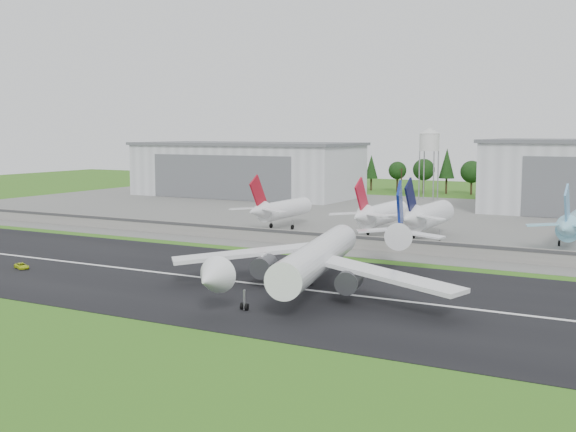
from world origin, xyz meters
The scene contains 15 objects.
ground centered at (0.00, 0.00, 0.00)m, with size 600.00×600.00×0.00m, color #345C15.
runway centered at (0.00, 10.00, 0.05)m, with size 320.00×60.00×0.10m, color black.
runway_centerline centered at (0.00, 10.00, 0.11)m, with size 220.00×1.00×0.02m, color white.
apron centered at (0.00, 120.00, 0.05)m, with size 320.00×150.00×0.10m, color slate.
blast_fence centered at (0.00, 54.99, 1.81)m, with size 240.00×0.61×3.50m.
hangar_west centered at (-80.00, 164.92, 11.63)m, with size 97.00×44.00×23.20m.
water_tower centered at (-5.00, 185.00, 24.55)m, with size 8.40×8.40×29.40m.
utility_poles centered at (0.00, 200.00, 0.00)m, with size 230.00×3.00×12.00m, color black, non-canonical shape.
treeline centered at (0.00, 215.00, 0.00)m, with size 320.00×16.00×22.00m, color black, non-canonical shape.
main_airliner centered at (30.53, 9.58, 4.89)m, with size 55.80×58.75×18.17m.
ground_vehicle centered at (-31.40, -0.26, 0.68)m, with size 1.93×4.18×1.16m, color #C2D819.
parked_jet_red_a centered at (-14.34, 76.51, 5.90)m, with size 7.36×31.29×16.38m.
parked_jet_red_b centered at (15.80, 76.56, 6.13)m, with size 7.36×31.29×16.64m.
parked_jet_navy centered at (28.59, 76.59, 6.41)m, with size 7.36×31.29×16.94m.
parked_jet_skyblue centered at (63.83, 81.54, 6.01)m, with size 7.36×37.29×16.55m.
Camera 1 is at (85.34, -101.19, 27.89)m, focal length 45.00 mm.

